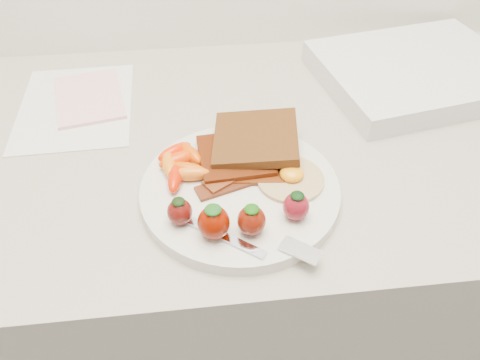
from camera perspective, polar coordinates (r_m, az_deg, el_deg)
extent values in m
cube|color=gray|center=(1.08, -0.10, -13.74)|extent=(2.00, 0.60, 0.90)
cylinder|color=silver|center=(0.64, 0.00, -1.24)|extent=(0.27, 0.27, 0.02)
cube|color=black|center=(0.66, -0.59, 2.82)|extent=(0.11, 0.11, 0.01)
cube|color=#3E200F|center=(0.67, 1.93, 5.11)|extent=(0.14, 0.14, 0.03)
cylinder|color=beige|center=(0.64, 6.15, 0.10)|extent=(0.12, 0.12, 0.01)
ellipsoid|color=orange|center=(0.64, 6.32, 0.79)|extent=(0.04, 0.04, 0.02)
cube|color=black|center=(0.63, -0.73, -0.37)|extent=(0.11, 0.06, 0.00)
cube|color=#451408|center=(0.64, 0.63, 0.37)|extent=(0.11, 0.04, 0.00)
cube|color=#4B190A|center=(0.64, -0.19, 1.05)|extent=(0.10, 0.08, 0.00)
ellipsoid|color=#E23A00|center=(0.66, -7.39, 2.57)|extent=(0.06, 0.04, 0.02)
ellipsoid|color=#D64C02|center=(0.64, -6.42, 1.32)|extent=(0.06, 0.03, 0.02)
ellipsoid|color=red|center=(0.63, -7.94, 0.26)|extent=(0.03, 0.06, 0.02)
ellipsoid|color=#DE4C00|center=(0.67, -6.10, 3.26)|extent=(0.04, 0.06, 0.02)
ellipsoid|color=red|center=(0.67, -7.98, 3.43)|extent=(0.06, 0.04, 0.02)
ellipsoid|color=orange|center=(0.64, -5.98, 0.74)|extent=(0.05, 0.02, 0.02)
ellipsoid|color=orange|center=(0.66, -8.65, 1.96)|extent=(0.02, 0.06, 0.02)
ellipsoid|color=#530D0A|center=(0.58, -7.36, -3.87)|extent=(0.03, 0.03, 0.04)
ellipsoid|color=black|center=(0.56, -7.52, -2.64)|extent=(0.02, 0.02, 0.01)
ellipsoid|color=#6B0E00|center=(0.56, -3.22, -5.21)|extent=(0.04, 0.04, 0.04)
ellipsoid|color=#154B13|center=(0.54, -3.31, -3.64)|extent=(0.02, 0.02, 0.01)
ellipsoid|color=#611205|center=(0.56, 1.41, -4.97)|extent=(0.03, 0.03, 0.04)
ellipsoid|color=#114D09|center=(0.55, 1.45, -3.58)|extent=(0.02, 0.02, 0.01)
ellipsoid|color=maroon|center=(0.58, 6.85, -3.23)|extent=(0.03, 0.03, 0.04)
ellipsoid|color=black|center=(0.57, 7.01, -1.92)|extent=(0.02, 0.02, 0.01)
cube|color=white|center=(0.57, -2.17, -6.78)|extent=(0.10, 0.08, 0.00)
cube|color=silver|center=(0.56, 7.39, -8.49)|extent=(0.05, 0.05, 0.00)
cube|color=silver|center=(0.85, -19.37, 8.55)|extent=(0.19, 0.25, 0.00)
cube|color=beige|center=(0.86, -17.90, 9.60)|extent=(0.14, 0.18, 0.01)
cube|color=silver|center=(0.92, 20.74, 12.22)|extent=(0.38, 0.32, 0.04)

